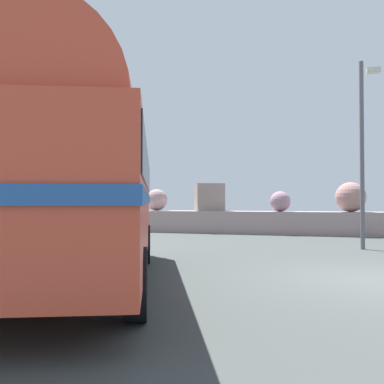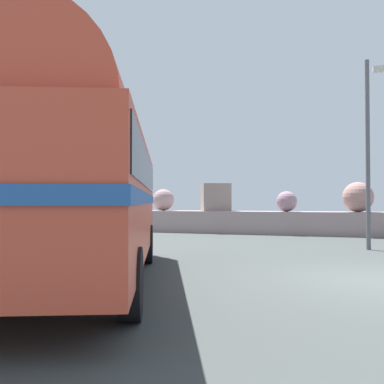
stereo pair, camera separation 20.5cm
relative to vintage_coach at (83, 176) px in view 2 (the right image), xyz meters
The scene contains 4 objects.
ground 6.15m from the vintage_coach, 20.80° to the left, with size 32.00×26.00×0.02m.
breakwater 14.92m from the vintage_coach, 68.55° to the left, with size 31.36×2.17×2.49m.
vintage_coach is the anchor object (origin of this frame).
lamp_post 9.83m from the vintage_coach, 54.91° to the left, with size 0.75×1.00×6.17m.
Camera 2 is at (-0.88, -9.04, 1.56)m, focal length 39.87 mm.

